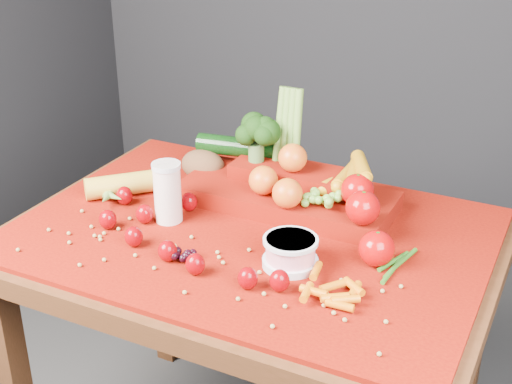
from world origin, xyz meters
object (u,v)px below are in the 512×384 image
at_px(milk_glass, 167,190).
at_px(produce_mound, 295,184).
at_px(yogurt_bowl, 290,251).
at_px(table, 252,270).

bearing_deg(milk_glass, produce_mound, 40.02).
relative_size(milk_glass, yogurt_bowl, 1.23).
height_order(yogurt_bowl, produce_mound, produce_mound).
xyz_separation_m(milk_glass, yogurt_bowl, (0.34, -0.06, -0.04)).
relative_size(milk_glass, produce_mound, 0.24).
xyz_separation_m(table, milk_glass, (-0.20, -0.04, 0.18)).
xyz_separation_m(table, produce_mound, (0.04, 0.16, 0.17)).
bearing_deg(milk_glass, table, 12.24).
bearing_deg(table, produce_mound, 76.12).
bearing_deg(yogurt_bowl, milk_glass, 169.87).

